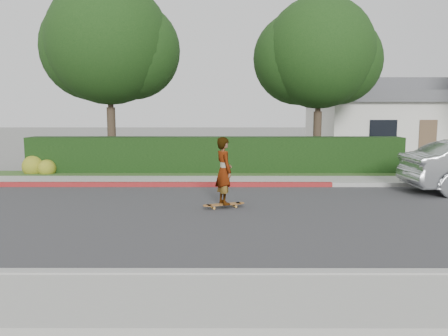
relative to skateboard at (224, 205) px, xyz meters
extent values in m
plane|color=slate|center=(2.62, -0.81, -0.10)|extent=(120.00, 120.00, 0.00)
cube|color=#2D2D30|center=(2.62, -0.81, -0.09)|extent=(60.00, 8.00, 0.01)
cube|color=#9E9E99|center=(2.62, -4.91, -0.02)|extent=(60.00, 0.20, 0.15)
cube|color=gray|center=(2.62, -5.81, -0.04)|extent=(60.00, 1.60, 0.12)
cube|color=#9E9E99|center=(2.62, 3.29, -0.02)|extent=(60.00, 0.20, 0.15)
cube|color=maroon|center=(-2.38, 3.29, -0.02)|extent=(12.00, 0.21, 0.15)
cube|color=gray|center=(2.62, 4.19, -0.04)|extent=(60.00, 1.60, 0.12)
cube|color=#2D4C1E|center=(2.62, 5.79, -0.05)|extent=(60.00, 1.60, 0.10)
cube|color=black|center=(-0.38, 6.39, 0.65)|extent=(15.00, 1.00, 1.50)
sphere|color=#2D4C19|center=(-7.58, 5.99, 0.25)|extent=(0.90, 0.90, 0.90)
sphere|color=#2D4C19|center=(-6.98, 5.79, 0.20)|extent=(0.70, 0.70, 0.70)
cylinder|color=#33261C|center=(-4.88, 7.69, 1.25)|extent=(0.36, 0.36, 2.70)
cylinder|color=#33261C|center=(-4.88, 7.69, 3.28)|extent=(0.24, 0.24, 2.25)
sphere|color=black|center=(-4.88, 7.69, 5.30)|extent=(5.20, 5.20, 5.20)
sphere|color=black|center=(-5.68, 8.09, 5.10)|extent=(4.42, 4.42, 4.42)
sphere|color=black|center=(-3.98, 7.99, 5.00)|extent=(4.16, 4.16, 4.16)
cylinder|color=#33261C|center=(4.12, 8.19, 1.16)|extent=(0.36, 0.36, 2.52)
cylinder|color=#33261C|center=(4.12, 8.19, 3.05)|extent=(0.24, 0.24, 2.10)
sphere|color=black|center=(4.12, 8.19, 4.94)|extent=(4.80, 4.80, 4.80)
sphere|color=black|center=(3.32, 8.59, 4.74)|extent=(4.08, 4.08, 4.08)
sphere|color=black|center=(5.02, 8.49, 4.64)|extent=(3.84, 3.84, 3.84)
cube|color=beige|center=(10.62, 15.19, 1.40)|extent=(10.00, 8.00, 3.00)
cube|color=#4C4C51|center=(10.62, 15.19, 3.20)|extent=(10.60, 8.60, 0.60)
cube|color=#4C4C51|center=(10.62, 15.19, 3.80)|extent=(8.40, 6.40, 0.80)
cube|color=black|center=(8.12, 11.17, 1.50)|extent=(1.40, 0.06, 1.00)
cube|color=brown|center=(10.42, 11.17, 0.95)|extent=(0.90, 0.06, 2.10)
cylinder|color=gold|center=(-0.26, -0.19, -0.06)|extent=(0.07, 0.05, 0.06)
cylinder|color=gold|center=(-0.32, -0.03, -0.06)|extent=(0.07, 0.05, 0.06)
cylinder|color=gold|center=(0.32, 0.03, -0.06)|extent=(0.07, 0.05, 0.06)
cylinder|color=gold|center=(0.26, 0.19, -0.06)|extent=(0.07, 0.05, 0.06)
cube|color=silver|center=(-0.29, -0.11, -0.02)|extent=(0.11, 0.19, 0.03)
cube|color=silver|center=(0.29, 0.11, -0.02)|extent=(0.11, 0.19, 0.03)
cube|color=brown|center=(0.00, 0.00, 0.01)|extent=(0.93, 0.53, 0.02)
cylinder|color=brown|center=(-0.43, -0.16, 0.01)|extent=(0.29, 0.29, 0.02)
cylinder|color=brown|center=(0.43, 0.16, 0.01)|extent=(0.29, 0.29, 0.02)
imported|color=white|center=(0.00, 0.00, 0.89)|extent=(0.63, 0.75, 1.75)
camera|label=1|loc=(0.02, -11.20, 2.42)|focal=35.00mm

